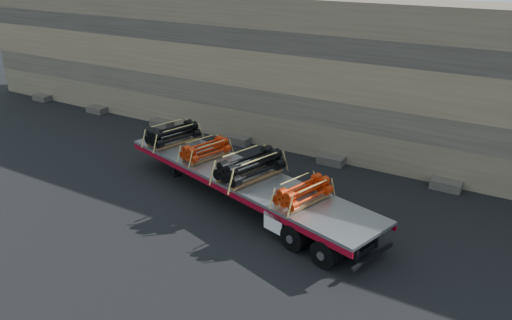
{
  "coord_description": "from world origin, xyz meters",
  "views": [
    {
      "loc": [
        9.81,
        -14.78,
        8.89
      ],
      "look_at": [
        0.7,
        0.29,
        1.48
      ],
      "focal_mm": 35.0,
      "sensor_mm": 36.0,
      "label": 1
    }
  ],
  "objects_px": {
    "bundle_front": "(173,135)",
    "bundle_midfront": "(206,150)",
    "bundle_rear": "(303,192)",
    "bundle_midrear": "(250,167)",
    "trailer": "(243,188)"
  },
  "relations": [
    {
      "from": "bundle_midfront",
      "to": "bundle_rear",
      "type": "relative_size",
      "value": 0.97
    },
    {
      "from": "bundle_midfront",
      "to": "bundle_midrear",
      "type": "xyz_separation_m",
      "value": [
        2.53,
        -0.71,
        0.1
      ]
    },
    {
      "from": "bundle_midrear",
      "to": "bundle_rear",
      "type": "distance_m",
      "value": 2.62
    },
    {
      "from": "bundle_midfront",
      "to": "bundle_midrear",
      "type": "distance_m",
      "value": 2.63
    },
    {
      "from": "bundle_front",
      "to": "bundle_midfront",
      "type": "height_order",
      "value": "bundle_front"
    },
    {
      "from": "bundle_front",
      "to": "bundle_rear",
      "type": "bearing_deg",
      "value": 0.0
    },
    {
      "from": "bundle_rear",
      "to": "trailer",
      "type": "bearing_deg",
      "value": -180.0
    },
    {
      "from": "bundle_front",
      "to": "bundle_midrear",
      "type": "distance_m",
      "value": 4.92
    },
    {
      "from": "bundle_midfront",
      "to": "bundle_rear",
      "type": "bearing_deg",
      "value": 0.0
    },
    {
      "from": "bundle_midfront",
      "to": "bundle_rear",
      "type": "height_order",
      "value": "bundle_rear"
    },
    {
      "from": "bundle_front",
      "to": "bundle_midfront",
      "type": "xyz_separation_m",
      "value": [
        2.2,
        -0.62,
        -0.05
      ]
    },
    {
      "from": "bundle_midfront",
      "to": "bundle_front",
      "type": "bearing_deg",
      "value": 180.0
    },
    {
      "from": "bundle_front",
      "to": "bundle_midfront",
      "type": "bearing_deg",
      "value": 0.0
    },
    {
      "from": "bundle_midrear",
      "to": "bundle_front",
      "type": "bearing_deg",
      "value": -180.0
    },
    {
      "from": "bundle_midfront",
      "to": "bundle_midrear",
      "type": "relative_size",
      "value": 0.77
    }
  ]
}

